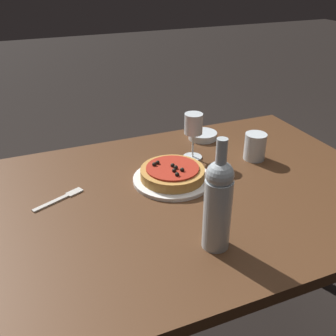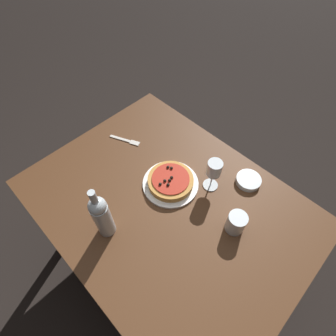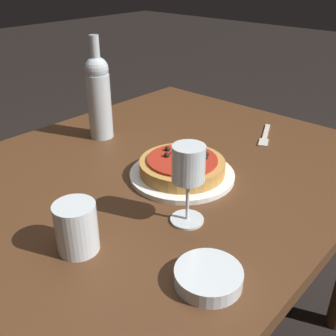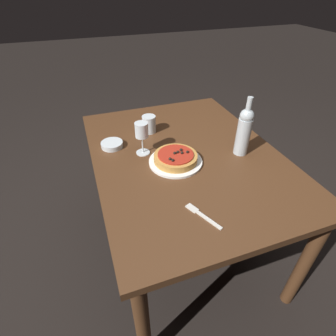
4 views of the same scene
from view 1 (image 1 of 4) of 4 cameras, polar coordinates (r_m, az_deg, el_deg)
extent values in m
cube|color=#4C2D19|center=(1.25, 4.37, -3.69)|extent=(1.22, 0.92, 0.03)
cylinder|color=#4C2D19|center=(1.68, -20.08, -10.86)|extent=(0.06, 0.06, 0.67)
cylinder|color=#4C2D19|center=(1.98, 13.17, -3.33)|extent=(0.06, 0.06, 0.67)
cylinder|color=white|center=(1.28, 0.65, -1.63)|extent=(0.26, 0.26, 0.01)
cylinder|color=#BC843D|center=(1.27, 0.65, -0.76)|extent=(0.21, 0.21, 0.03)
cylinder|color=#A82819|center=(1.26, 0.66, 0.00)|extent=(0.17, 0.17, 0.01)
sphere|color=black|center=(1.23, 0.91, -0.36)|extent=(0.01, 0.01, 0.01)
sphere|color=black|center=(1.28, -1.52, 0.80)|extent=(0.01, 0.01, 0.01)
sphere|color=black|center=(1.21, 1.33, -0.94)|extent=(0.01, 0.01, 0.01)
sphere|color=black|center=(1.24, 2.06, -0.25)|extent=(0.01, 0.01, 0.01)
sphere|color=black|center=(1.27, -2.02, 0.53)|extent=(0.01, 0.01, 0.01)
sphere|color=black|center=(1.25, 1.14, 0.09)|extent=(0.01, 0.01, 0.01)
sphere|color=black|center=(1.26, 0.68, 0.39)|extent=(0.01, 0.01, 0.01)
cylinder|color=silver|center=(1.43, 3.56, 1.61)|extent=(0.07, 0.07, 0.00)
cylinder|color=silver|center=(1.41, 3.62, 3.35)|extent=(0.01, 0.01, 0.09)
cylinder|color=silver|center=(1.38, 3.72, 6.44)|extent=(0.06, 0.06, 0.07)
cylinder|color=#B2BCC1|center=(0.97, 7.13, -6.71)|extent=(0.07, 0.07, 0.19)
sphere|color=#B2BCC1|center=(0.91, 7.54, -1.01)|extent=(0.07, 0.07, 0.07)
cylinder|color=#B2BCC1|center=(0.88, 7.76, 2.00)|extent=(0.03, 0.03, 0.08)
cylinder|color=silver|center=(1.44, 12.51, 3.07)|extent=(0.08, 0.08, 0.10)
cylinder|color=silver|center=(1.59, 5.05, 4.72)|extent=(0.11, 0.11, 0.03)
cube|color=beige|center=(1.22, -16.65, -4.91)|extent=(0.11, 0.06, 0.00)
cube|color=beige|center=(1.25, -13.41, -3.43)|extent=(0.06, 0.04, 0.00)
camera|label=2|loc=(1.11, 47.28, 41.32)|focal=28.00mm
camera|label=3|loc=(1.91, 13.34, 22.55)|focal=42.00mm
camera|label=4|loc=(1.49, -48.01, 23.82)|focal=28.00mm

